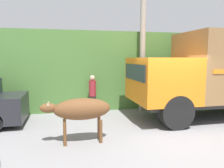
{
  "coord_description": "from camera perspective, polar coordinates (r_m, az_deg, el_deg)",
  "views": [
    {
      "loc": [
        -3.51,
        -6.23,
        2.41
      ],
      "look_at": [
        -1.96,
        0.6,
        1.57
      ],
      "focal_mm": 35.0,
      "sensor_mm": 36.0,
      "label": 1
    }
  ],
  "objects": [
    {
      "name": "ground_plane",
      "position": [
        7.55,
        16.05,
        -12.03
      ],
      "size": [
        60.0,
        60.0,
        0.0
      ],
      "primitive_type": "plane",
      "color": "gray"
    },
    {
      "name": "hillside_embankment",
      "position": [
        13.46,
        2.32,
        4.27
      ],
      "size": [
        32.0,
        6.66,
        3.6
      ],
      "color": "#4C7A38",
      "rests_on": "ground_plane"
    },
    {
      "name": "cargo_truck",
      "position": [
        9.86,
        27.02,
        2.93
      ],
      "size": [
        6.94,
        2.52,
        3.39
      ],
      "rotation": [
        0.0,
        0.0,
        0.01
      ],
      "color": "#2D2D2D",
      "rests_on": "ground_plane"
    },
    {
      "name": "brown_cow",
      "position": [
        6.26,
        -8.19,
        -6.64
      ],
      "size": [
        1.96,
        0.62,
        1.28
      ],
      "rotation": [
        0.0,
        0.0,
        0.06
      ],
      "color": "brown",
      "rests_on": "ground_plane"
    },
    {
      "name": "pedestrian_on_hill",
      "position": [
        9.47,
        -5.11,
        -2.18
      ],
      "size": [
        0.41,
        0.41,
        1.66
      ],
      "rotation": [
        0.0,
        0.0,
        2.65
      ],
      "color": "#38332D",
      "rests_on": "ground_plane"
    },
    {
      "name": "utility_pole",
      "position": [
        9.95,
        8.04,
        10.76
      ],
      "size": [
        0.9,
        0.25,
        5.99
      ],
      "color": "#9E998E",
      "rests_on": "ground_plane"
    }
  ]
}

